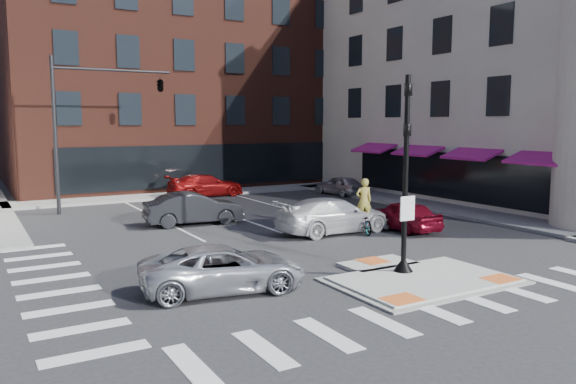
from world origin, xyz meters
TOP-DOWN VIEW (x-y plane):
  - ground at (0.00, 0.00)m, footprint 120.00×120.00m
  - refuge_island at (0.00, -0.26)m, footprint 5.40×4.65m
  - sidewalk_e at (10.80, 10.00)m, footprint 3.00×24.00m
  - sidewalk_n at (3.00, 22.00)m, footprint 26.00×3.00m
  - building_n at (3.00, 31.99)m, footprint 24.40×18.40m
  - building_e at (21.54, 11.50)m, footprint 21.90×23.90m
  - building_far_left at (-4.00, 52.00)m, footprint 10.00×12.00m
  - building_far_right at (9.00, 54.00)m, footprint 12.00×12.00m
  - signal_pole at (0.00, 0.40)m, footprint 0.60×0.60m
  - mast_arm_signal at (-3.47, 18.00)m, footprint 6.10×2.24m
  - silver_suv at (-5.48, 1.66)m, footprint 4.94×2.91m
  - red_sedan at (4.93, 6.00)m, footprint 1.58×3.85m
  - white_pickup at (1.96, 7.00)m, footprint 5.17×2.13m
  - bg_car_dark at (-2.50, 11.88)m, footprint 4.65×2.02m
  - bg_car_silver at (9.50, 17.17)m, footprint 1.90×3.84m
  - bg_car_red at (1.63, 20.76)m, footprint 4.94×2.10m
  - cyclist at (3.00, 6.28)m, footprint 1.25×2.00m

SIDE VIEW (x-z plane):
  - ground at x=0.00m, z-range 0.00..0.00m
  - refuge_island at x=0.00m, z-range -0.01..0.11m
  - sidewalk_e at x=10.80m, z-range 0.00..0.15m
  - sidewalk_n at x=3.00m, z-range 0.00..0.15m
  - bg_car_silver at x=9.50m, z-range 0.00..1.26m
  - silver_suv at x=-5.48m, z-range 0.00..1.29m
  - red_sedan at x=4.93m, z-range 0.00..1.31m
  - bg_car_red at x=1.63m, z-range 0.00..1.42m
  - bg_car_dark at x=-2.50m, z-range 0.00..1.49m
  - white_pickup at x=1.96m, z-range 0.00..1.50m
  - cyclist at x=3.00m, z-range -0.38..1.97m
  - signal_pole at x=0.00m, z-range -0.63..5.35m
  - building_far_left at x=-4.00m, z-range 0.00..10.00m
  - building_far_right at x=9.00m, z-range 0.00..12.00m
  - mast_arm_signal at x=-3.47m, z-range 2.21..10.21m
  - building_n at x=3.00m, z-range 0.05..15.55m
  - building_e at x=21.54m, z-range -0.81..16.89m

